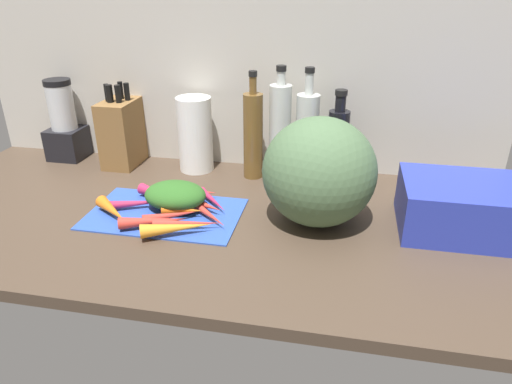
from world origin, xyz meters
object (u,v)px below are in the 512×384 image
at_px(blender_appliance, 65,125).
at_px(winter_squash, 319,172).
at_px(carrot_10, 112,210).
at_px(carrot_2, 210,215).
at_px(carrot_1, 187,224).
at_px(carrot_9, 171,216).
at_px(carrot_11, 204,205).
at_px(dish_rack, 462,207).
at_px(knife_block, 122,132).
at_px(carrot_7, 141,203).
at_px(carrot_3, 213,200).
at_px(bottle_3, 337,143).
at_px(carrot_8, 156,193).
at_px(carrot_5, 193,192).
at_px(carrot_4, 184,196).
at_px(bottle_1, 280,131).
at_px(carrot_0, 176,228).
at_px(carrot_12, 182,210).
at_px(bottle_0, 253,135).
at_px(bottle_2, 307,135).
at_px(carrot_6, 153,221).
at_px(cutting_board, 165,213).

bearing_deg(blender_appliance, winter_squash, -18.44).
bearing_deg(carrot_10, carrot_2, 7.78).
height_order(carrot_1, carrot_9, carrot_9).
bearing_deg(carrot_11, carrot_1, -96.10).
height_order(carrot_10, dish_rack, dish_rack).
bearing_deg(carrot_11, knife_block, 141.30).
bearing_deg(carrot_7, blender_appliance, 141.63).
bearing_deg(carrot_3, bottle_3, 39.05).
xyz_separation_m(carrot_8, carrot_11, (0.15, -0.04, -0.00)).
height_order(carrot_1, carrot_8, carrot_8).
relative_size(carrot_5, carrot_11, 1.20).
xyz_separation_m(carrot_10, winter_squash, (0.52, 0.09, 0.11)).
bearing_deg(carrot_7, carrot_4, 32.08).
distance_m(bottle_1, dish_rack, 0.56).
xyz_separation_m(carrot_0, carrot_7, (-0.15, 0.12, -0.01)).
bearing_deg(carrot_10, carrot_12, 11.97).
distance_m(carrot_9, knife_block, 0.48).
xyz_separation_m(carrot_3, bottle_0, (0.07, 0.23, 0.12)).
bearing_deg(knife_block, bottle_2, 0.61).
bearing_deg(carrot_4, carrot_5, 51.51).
relative_size(carrot_2, knife_block, 0.51).
relative_size(blender_appliance, bottle_2, 0.80).
relative_size(carrot_9, carrot_10, 1.04).
distance_m(carrot_1, carrot_3, 0.14).
bearing_deg(blender_appliance, carrot_4, -26.98).
distance_m(carrot_6, carrot_7, 0.12).
bearing_deg(bottle_1, carrot_2, -111.56).
distance_m(carrot_0, winter_squash, 0.38).
height_order(carrot_9, bottle_1, bottle_1).
relative_size(carrot_4, carrot_5, 1.05).
height_order(blender_appliance, bottle_2, bottle_2).
bearing_deg(carrot_1, cutting_board, 141.06).
distance_m(blender_appliance, bottle_3, 0.92).
height_order(carrot_2, carrot_6, carrot_6).
height_order(carrot_1, bottle_3, bottle_3).
bearing_deg(carrot_5, carrot_9, -95.23).
bearing_deg(carrot_11, bottle_0, 72.83).
distance_m(carrot_0, carrot_2, 0.11).
height_order(carrot_4, winter_squash, winter_squash).
relative_size(carrot_1, carrot_2, 1.21).
relative_size(knife_block, blender_appliance, 1.00).
bearing_deg(carrot_3, carrot_8, 179.28).
height_order(carrot_4, blender_appliance, blender_appliance).
bearing_deg(winter_squash, carrot_3, 174.43).
distance_m(carrot_0, bottle_0, 0.43).
bearing_deg(bottle_1, dish_rack, -26.89).
distance_m(carrot_12, bottle_1, 0.41).
xyz_separation_m(carrot_9, carrot_11, (0.06, 0.07, 0.00)).
relative_size(carrot_6, bottle_0, 0.50).
bearing_deg(blender_appliance, carrot_10, -47.20).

